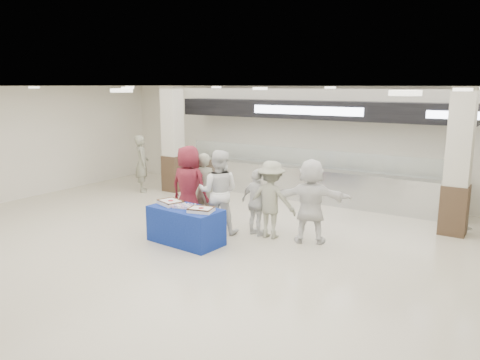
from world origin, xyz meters
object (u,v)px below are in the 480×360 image
Objects in this scene: soldier_a at (204,188)px; soldier_bg at (142,163)px; sheet_cake_right at (201,209)px; cupcake_tray at (184,206)px; sheet_cake_left at (171,202)px; civilian_maroon at (189,187)px; soldier_b at (271,200)px; civilian_white at (311,201)px; chef_short at (257,203)px; chef_tall at (219,192)px; display_table at (186,225)px.

soldier_bg is (-3.63, 1.67, 0.03)m from soldier_a.
sheet_cake_right is 0.50m from cupcake_tray.
soldier_bg is (-3.74, 3.00, 0.07)m from sheet_cake_left.
civilian_maroon is 1.09× the size of soldier_bg.
soldier_b is 0.94× the size of civilian_white.
chef_short is at bearing 50.72° from cupcake_tray.
sheet_cake_right is 0.31× the size of civilian_white.
sheet_cake_left reaches higher than cupcake_tray.
civilian_maroon is (-0.62, 0.94, 0.16)m from cupcake_tray.
civilian_white is at bearing -176.04° from soldier_b.
civilian_maroon is at bearing 61.27° from soldier_a.
sheet_cake_right is 0.29× the size of civilian_maroon.
chef_short is at bearing -157.52° from soldier_bg.
civilian_maroon is 0.84m from chef_tall.
chef_short is (0.97, 1.25, 0.35)m from display_table.
display_table is at bearing -174.36° from soldier_bg.
chef_tall is (0.18, 0.94, 0.55)m from display_table.
display_table is at bearing 11.72° from civilian_white.
civilian_maroon is at bearing 129.74° from display_table.
civilian_white reaches higher than soldier_b.
chef_tall is at bearing 55.20° from sheet_cake_left.
civilian_maroon is at bearing 2.66° from soldier_b.
sheet_cake_right reaches higher than display_table.
sheet_cake_left is 1.34× the size of cupcake_tray.
civilian_white is (1.69, 1.49, 0.09)m from sheet_cake_right.
chef_tall is 2.03m from civilian_white.
soldier_a is 4.00m from soldier_bg.
chef_short is at bearing 161.05° from soldier_a.
sheet_cake_left is 1.33m from soldier_a.
soldier_a is 1.86m from soldier_b.
sheet_cake_left is at bearing 172.97° from cupcake_tray.
civilian_white reaches higher than chef_short.
civilian_white is (2.59, 1.38, 0.09)m from sheet_cake_left.
cupcake_tray is 1.85m from soldier_b.
soldier_b reaches higher than display_table.
sheet_cake_left is 1.85m from chef_short.
soldier_b is at bearing 57.36° from sheet_cake_right.
soldier_a is at bearing 116.19° from display_table.
cupcake_tray is 5.14m from soldier_bg.
cupcake_tray is at bearing 96.12° from soldier_a.
civilian_maroon is at bearing -23.12° from chef_tall.
soldier_a reaches higher than display_table.
soldier_b is at bearing -156.19° from soldier_bg.
cupcake_tray is 0.26× the size of soldier_bg.
soldier_b reaches higher than cupcake_tray.
cupcake_tray is 0.97m from chef_tall.
cupcake_tray is at bearing 36.29° from soldier_b.
soldier_bg is (-6.33, 1.62, -0.02)m from civilian_white.
civilian_white is (2.81, 0.49, -0.06)m from civilian_maroon.
chef_tall is (-0.28, 1.01, 0.13)m from sheet_cake_right.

